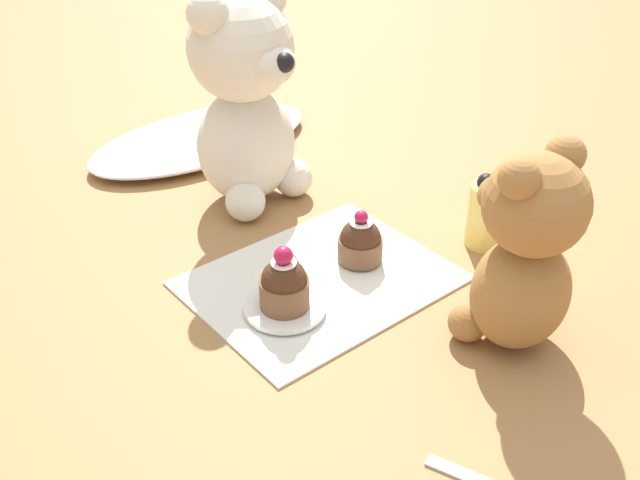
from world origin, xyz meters
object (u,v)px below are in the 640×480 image
Objects in this scene: cupcake_near_cream_bear at (358,241)px; saucer_plate at (285,307)px; teddy_bear_cream at (246,99)px; cupcake_near_tan_bear at (284,285)px; juice_glass at (488,215)px; teddy_bear_tan at (525,251)px.

saucer_plate is (-0.12, -0.02, -0.02)m from cupcake_near_cream_bear.
cupcake_near_tan_bear is at bearing -124.92° from teddy_bear_cream.
cupcake_near_tan_bear is 0.93× the size of juice_glass.
teddy_bear_tan reaches higher than cupcake_near_tan_bear.
cupcake_near_cream_bear is at bearing 154.59° from juice_glass.
cupcake_near_tan_bear reaches higher than cupcake_near_cream_bear.
teddy_bear_tan is at bearing -92.81° from teddy_bear_cream.
cupcake_near_tan_bear is (0.00, 0.00, 0.03)m from saucer_plate.
saucer_plate is at bearing -168.97° from cupcake_near_cream_bear.
teddy_bear_tan is 2.47× the size of saucer_plate.
juice_glass is (0.27, -0.04, 0.03)m from saucer_plate.
saucer_plate is (-0.12, -0.23, -0.13)m from teddy_bear_cream.
teddy_bear_tan reaches higher than saucer_plate.
teddy_bear_cream is 4.36× the size of cupcake_near_cream_bear.
cupcake_near_cream_bear is at bearing 11.03° from cupcake_near_tan_bear.
teddy_bear_tan is (0.04, -0.40, -0.03)m from teddy_bear_cream.
teddy_bear_cream reaches higher than saucer_plate.
cupcake_near_cream_bear is 0.13m from saucer_plate.
juice_glass reaches higher than saucer_plate.
teddy_bear_cream is 0.29m from saucer_plate.
teddy_bear_cream reaches higher than cupcake_near_cream_bear.
cupcake_near_cream_bear is at bearing 11.03° from saucer_plate.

